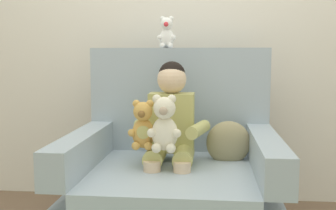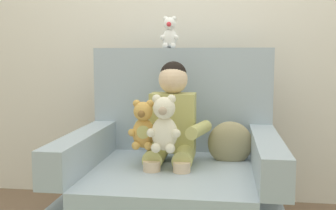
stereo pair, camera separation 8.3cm
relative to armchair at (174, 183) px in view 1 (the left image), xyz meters
name	(u,v)px [view 1 (the left image)]	position (x,y,z in m)	size (l,w,h in m)	color
back_wall	(183,20)	(0.00, 0.74, 0.98)	(6.00, 0.10, 2.60)	silver
armchair	(174,183)	(0.00, 0.00, 0.00)	(1.14, 1.04, 1.09)	#9EADBC
seated_child	(171,126)	(-0.02, 0.03, 0.32)	(0.45, 0.39, 0.82)	tan
plush_honey	(143,126)	(-0.16, -0.10, 0.34)	(0.16, 0.13, 0.27)	gold
plush_cream	(165,125)	(-0.04, -0.15, 0.36)	(0.18, 0.15, 0.30)	silver
plush_white_on_backrest	(167,33)	(-0.08, 0.38, 0.87)	(0.12, 0.10, 0.20)	white
throw_pillow	(228,143)	(0.31, 0.14, 0.21)	(0.26, 0.12, 0.26)	#998C66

